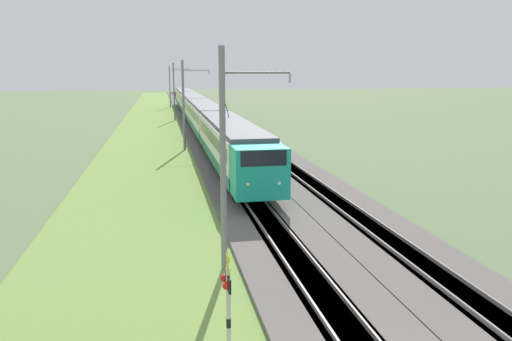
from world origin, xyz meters
The scene contains 11 objects.
ballast_main centered at (50.00, 0.00, 0.15)m, with size 240.00×4.40×0.30m.
ballast_adjacent centered at (50.00, -4.45, 0.15)m, with size 240.00×4.40×0.30m.
track_main centered at (50.00, 0.00, 0.16)m, with size 240.00×1.57×0.45m.
track_adjacent centered at (50.00, -4.45, 0.16)m, with size 240.00×1.57×0.45m.
grass_verge centered at (50.00, 6.05, 0.06)m, with size 240.00×8.80×0.12m.
passenger_train centered at (58.63, 0.00, 2.29)m, with size 87.30×2.87×4.91m.
crossing_signal_aux centered at (2.69, 3.40, 1.80)m, with size 0.70×0.23×2.98m.
catenary_mast_near centered at (8.65, 2.67, 4.21)m, with size 0.22×2.56×8.14m.
catenary_mast_mid centered at (37.74, 2.68, 4.30)m, with size 0.22×2.56×8.31m.
catenary_mast_far centered at (66.83, 2.68, 4.43)m, with size 0.22×2.56×8.57m.
catenary_mast_distant centered at (95.91, 2.68, 4.36)m, with size 0.22×2.56×8.44m.
Camera 1 is at (-8.59, 4.85, 7.28)m, focal length 35.00 mm.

